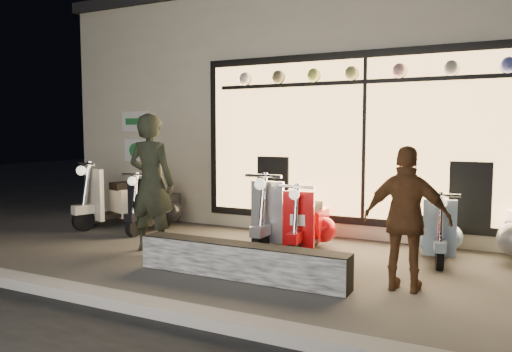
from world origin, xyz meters
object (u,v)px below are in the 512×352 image
Objects in this scene: man at (151,183)px; scooter_red at (308,223)px; scooter_silver at (284,217)px; woman at (407,219)px; graffiti_barrier at (241,261)px.

scooter_red is at bearing -154.30° from man.
woman reaches higher than scooter_silver.
scooter_silver is at bearing 97.21° from graffiti_barrier.
man is at bearing -156.78° from scooter_red.
graffiti_barrier is 1.75× the size of scooter_silver.
man is (-1.72, 0.59, 0.75)m from graffiti_barrier.
man reaches higher than graffiti_barrier.
man is 3.48m from woman.
scooter_red is at bearing -14.79° from scooter_silver.
graffiti_barrier is at bearing -102.36° from scooter_red.
scooter_red is 0.69× the size of man.
scooter_silver is 1.97m from man.
woman is (3.47, -0.21, -0.19)m from man.
scooter_silver is 0.96× the size of woman.
woman reaches higher than scooter_red.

